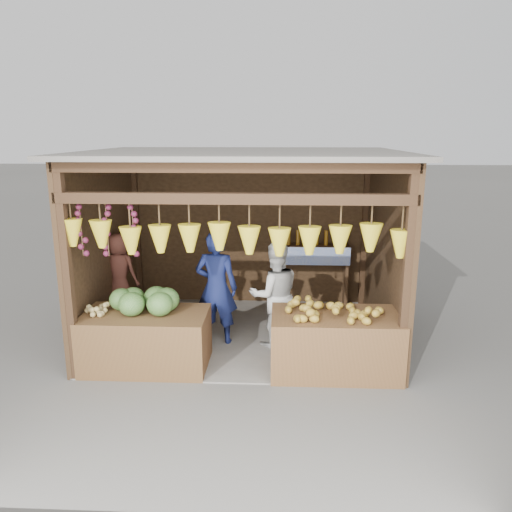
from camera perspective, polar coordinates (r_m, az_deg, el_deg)
The scene contains 12 objects.
ground at distance 7.46m, azimuth -1.37°, elevation -8.95°, with size 80.00×80.00×0.00m, color #514F49.
stall_structure at distance 6.94m, azimuth -1.75°, elevation 3.69°, with size 4.30×3.30×2.66m.
back_shelf at distance 8.40m, azimuth 6.37°, elevation -0.10°, with size 1.25×0.32×1.32m.
counter_left at distance 6.53m, azimuth -12.42°, elevation -9.36°, with size 1.55×0.85×0.71m, color #53331B.
counter_right at distance 6.32m, azimuth 9.00°, elevation -9.83°, with size 1.57×0.85×0.75m, color #52371B.
stool at distance 7.93m, azimuth -15.00°, elevation -6.83°, with size 0.32×0.32×0.30m, color black.
man_standing at distance 6.94m, azimuth -4.54°, elevation -3.64°, with size 0.59×0.39×1.62m, color #141C4B.
woman_standing at distance 6.86m, azimuth 2.16°, elevation -4.45°, with size 0.72×0.56×1.47m, color beige.
vendor_seated at distance 7.71m, azimuth -15.34°, elevation -1.72°, with size 0.57×0.37×1.16m, color brown.
melon_pile at distance 6.40m, azimuth -12.53°, elevation -4.88°, with size 1.00×0.50×0.32m, color #134915, non-canonical shape.
tanfruit_pile at distance 6.55m, azimuth -17.76°, elevation -5.69°, with size 0.34×0.40×0.13m, color tan, non-canonical shape.
mango_pile at distance 6.11m, azimuth 9.33°, elevation -5.81°, with size 1.40×0.64×0.22m, color #B35917, non-canonical shape.
Camera 1 is at (0.50, -6.85, 2.91)m, focal length 35.00 mm.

